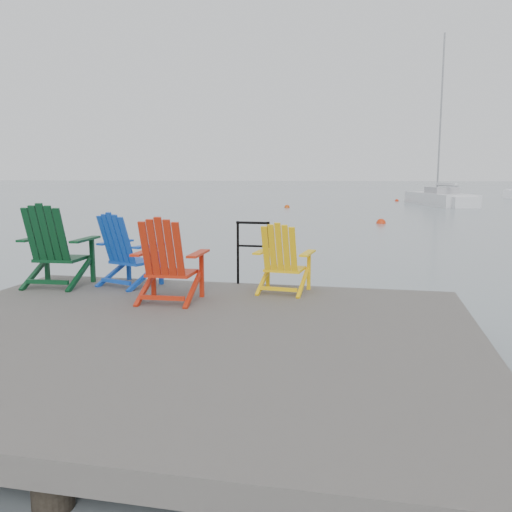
% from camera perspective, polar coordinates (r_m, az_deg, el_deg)
% --- Properties ---
extents(ground, '(400.00, 400.00, 0.00)m').
position_cam_1_polar(ground, '(5.68, -8.28, -12.64)').
color(ground, slate).
rests_on(ground, ground).
extents(dock, '(6.00, 5.00, 1.40)m').
position_cam_1_polar(dock, '(5.57, -8.36, -9.30)').
color(dock, '#2C2927').
rests_on(dock, ground).
extents(handrail, '(0.48, 0.04, 0.90)m').
position_cam_1_polar(handrail, '(7.65, -0.32, 0.99)').
color(handrail, black).
rests_on(handrail, dock).
extents(chair_green, '(0.94, 0.88, 1.14)m').
position_cam_1_polar(chair_green, '(8.00, -20.38, 1.03)').
color(chair_green, '#093519').
rests_on(chair_green, dock).
extents(chair_blue, '(0.97, 0.93, 1.02)m').
position_cam_1_polar(chair_blue, '(7.76, -13.42, 0.64)').
color(chair_blue, '#1040AC').
rests_on(chair_blue, dock).
extents(chair_red, '(0.84, 0.78, 1.03)m').
position_cam_1_polar(chair_red, '(6.66, -9.25, -0.43)').
color(chair_red, '#B8240D').
rests_on(chair_red, dock).
extents(chair_yellow, '(0.78, 0.73, 0.92)m').
position_cam_1_polar(chair_yellow, '(7.11, 2.83, -0.22)').
color(chair_yellow, yellow).
rests_on(chair_yellow, dock).
extents(sailboat_near, '(4.27, 9.06, 12.06)m').
position_cam_1_polar(sailboat_near, '(40.79, 18.71, 5.67)').
color(sailboat_near, silver).
rests_on(sailboat_near, ground).
extents(buoy_a, '(0.41, 0.41, 0.41)m').
position_cam_1_polar(buoy_a, '(23.85, 13.02, 3.36)').
color(buoy_a, red).
rests_on(buoy_a, ground).
extents(buoy_b, '(0.36, 0.36, 0.36)m').
position_cam_1_polar(buoy_b, '(34.88, 3.29, 5.12)').
color(buoy_b, '#BF430B').
rests_on(buoy_b, ground).
extents(buoy_c, '(0.39, 0.39, 0.39)m').
position_cam_1_polar(buoy_c, '(40.23, 19.94, 5.07)').
color(buoy_c, '#EA510D').
rests_on(buoy_c, ground).
extents(buoy_d, '(0.32, 0.32, 0.32)m').
position_cam_1_polar(buoy_d, '(45.05, 14.60, 5.62)').
color(buoy_d, red).
rests_on(buoy_d, ground).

